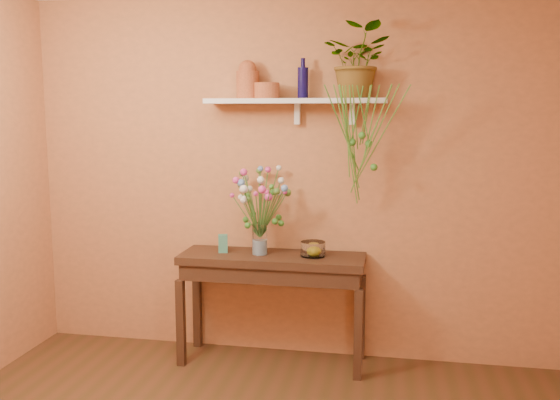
{
  "coord_description": "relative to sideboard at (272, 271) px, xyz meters",
  "views": [
    {
      "loc": [
        0.76,
        -2.42,
        1.84
      ],
      "look_at": [
        0.0,
        1.55,
        1.25
      ],
      "focal_mm": 38.65,
      "sensor_mm": 36.0,
      "label": 1
    }
  ],
  "objects": [
    {
      "name": "plant_fronds",
      "position": [
        0.63,
        -0.04,
        0.97
      ],
      "size": [
        0.56,
        0.34,
        0.82
      ],
      "color": "#397B26",
      "rests_on": "wall_shelf"
    },
    {
      "name": "lemon",
      "position": [
        0.3,
        0.01,
        0.16
      ],
      "size": [
        0.07,
        0.07,
        0.07
      ],
      "primitive_type": "sphere",
      "color": "yellow",
      "rests_on": "glass_bowl"
    },
    {
      "name": "carton",
      "position": [
        -0.37,
        0.0,
        0.19
      ],
      "size": [
        0.08,
        0.07,
        0.13
      ],
      "primitive_type": "cube",
      "rotation": [
        0.0,
        0.0,
        0.27
      ],
      "color": "#346A80",
      "rests_on": "sideboard"
    },
    {
      "name": "spider_plant",
      "position": [
        0.59,
        0.11,
        1.49
      ],
      "size": [
        0.53,
        0.48,
        0.51
      ],
      "primitive_type": "imported",
      "rotation": [
        0.0,
        0.0,
        -0.22
      ],
      "color": "#397B26",
      "rests_on": "wall_shelf"
    },
    {
      "name": "sideboard",
      "position": [
        0.0,
        0.0,
        0.0
      ],
      "size": [
        1.34,
        0.43,
        0.81
      ],
      "color": "#3D2617",
      "rests_on": "ground"
    },
    {
      "name": "terracotta_jug",
      "position": [
        -0.21,
        0.13,
        1.37
      ],
      "size": [
        0.2,
        0.2,
        0.28
      ],
      "color": "#BE5833",
      "rests_on": "wall_shelf"
    },
    {
      "name": "glass_bowl",
      "position": [
        0.3,
        0.01,
        0.17
      ],
      "size": [
        0.18,
        0.18,
        0.11
      ],
      "color": "white",
      "rests_on": "sideboard"
    },
    {
      "name": "glass_vase",
      "position": [
        -0.09,
        -0.0,
        0.21
      ],
      "size": [
        0.11,
        0.11,
        0.23
      ],
      "color": "white",
      "rests_on": "sideboard"
    },
    {
      "name": "wall_shelf",
      "position": [
        0.16,
        0.11,
        1.22
      ],
      "size": [
        1.3,
        0.24,
        0.19
      ],
      "color": "white",
      "rests_on": "room"
    },
    {
      "name": "blue_bottle",
      "position": [
        0.2,
        0.13,
        1.36
      ],
      "size": [
        0.08,
        0.08,
        0.28
      ],
      "color": "#0E0A3C",
      "rests_on": "wall_shelf"
    },
    {
      "name": "terracotta_pot",
      "position": [
        -0.05,
        0.08,
        1.3
      ],
      "size": [
        0.24,
        0.24,
        0.11
      ],
      "primitive_type": "cylinder",
      "rotation": [
        0.0,
        0.0,
        -0.43
      ],
      "color": "#BE5833",
      "rests_on": "wall_shelf"
    },
    {
      "name": "room",
      "position": [
        0.1,
        -1.76,
        0.65
      ],
      "size": [
        4.04,
        4.04,
        2.7
      ],
      "color": "#4F2D1A",
      "rests_on": "ground"
    },
    {
      "name": "bouquet",
      "position": [
        -0.09,
        -0.0,
        0.56
      ],
      "size": [
        0.46,
        0.45,
        0.51
      ],
      "color": "#386B28",
      "rests_on": "glass_vase"
    }
  ]
}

